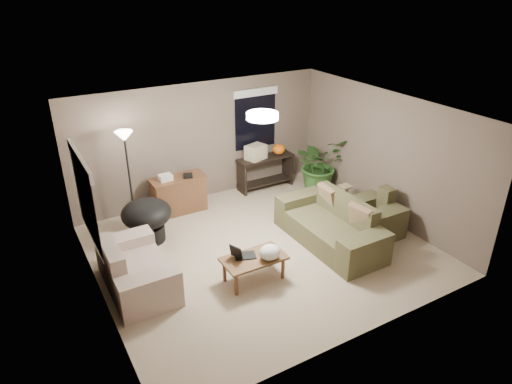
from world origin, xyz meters
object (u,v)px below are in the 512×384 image
armchair (370,219)px  desk (179,194)px  coffee_table (254,261)px  floor_lamp (126,148)px  loveseat (135,271)px  console_table (265,170)px  houseplant (319,170)px  papasan_chair (147,218)px  main_sofa (331,228)px  cat_scratching_post (345,198)px

armchair → desk: 3.80m
coffee_table → floor_lamp: size_ratio=0.52×
loveseat → coffee_table: loveseat is taller
console_table → houseplant: (0.99, -0.69, 0.05)m
loveseat → console_table: size_ratio=1.23×
armchair → papasan_chair: size_ratio=0.89×
desk → houseplant: houseplant is taller
desk → houseplant: 3.15m
houseplant → main_sofa: bearing=-121.4°
houseplant → desk: bearing=169.3°
main_sofa → cat_scratching_post: bearing=40.2°
loveseat → floor_lamp: bearing=74.1°
console_table → houseplant: bearing=-35.0°
desk → cat_scratching_post: (3.04, -1.56, -0.16)m
houseplant → cat_scratching_post: houseplant is taller
main_sofa → desk: (-1.93, 2.50, 0.08)m
loveseat → armchair: same height
coffee_table → cat_scratching_post: (2.88, 1.23, -0.14)m
houseplant → armchair: bearing=-99.3°
papasan_chair → floor_lamp: floor_lamp is taller
loveseat → console_table: bearing=30.7°
houseplant → floor_lamp: bearing=173.6°
loveseat → coffee_table: size_ratio=1.60×
console_table → main_sofa: bearing=-94.1°
floor_lamp → houseplant: size_ratio=1.53×
armchair → cat_scratching_post: (0.27, 1.04, -0.08)m
floor_lamp → cat_scratching_post: (4.01, -1.43, -1.38)m
desk → console_table: (2.11, 0.11, 0.06)m
houseplant → papasan_chair: bearing=-177.2°
coffee_table → desk: (-0.16, 2.79, 0.02)m
main_sofa → houseplant: bearing=58.6°
armchair → coffee_table: (-2.61, -0.19, 0.06)m
loveseat → cat_scratching_post: size_ratio=3.20×
papasan_chair → houseplant: bearing=2.8°
console_table → papasan_chair: 3.15m
main_sofa → console_table: (0.19, 2.61, 0.14)m
desk → cat_scratching_post: desk is taller
cat_scratching_post → main_sofa: bearing=-139.8°
armchair → houseplant: (0.33, 2.02, 0.19)m
main_sofa → loveseat: same height
loveseat → papasan_chair: bearing=64.4°
coffee_table → houseplant: houseplant is taller
desk → papasan_chair: (-0.91, -0.78, 0.09)m
loveseat → armchair: bearing=-7.3°
coffee_table → papasan_chair: bearing=118.1°
cat_scratching_post → papasan_chair: bearing=168.8°
console_table → loveseat: bearing=-149.3°
floor_lamp → houseplant: bearing=-6.4°
armchair → papasan_chair: (-3.68, 1.82, 0.17)m
main_sofa → loveseat: (-3.45, 0.45, 0.00)m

